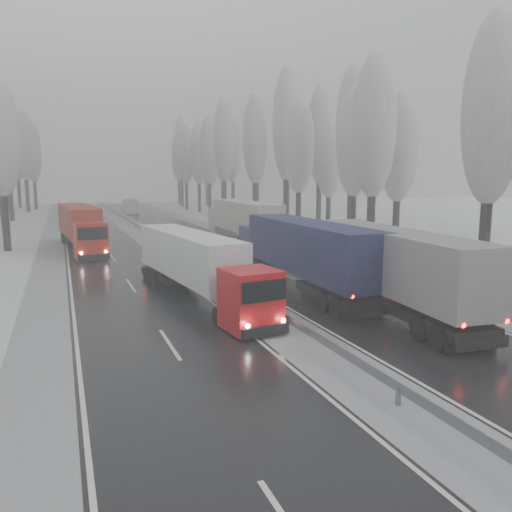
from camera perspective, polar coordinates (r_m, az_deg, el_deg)
ground at (r=13.61m, az=26.91°, el=-21.96°), size 260.00×260.00×0.00m
carriageway_right at (r=40.74m, az=-0.42°, el=-0.57°), size 7.50×200.00×0.03m
carriageway_left at (r=38.33m, az=-15.25°, el=-1.50°), size 7.50×200.00×0.03m
median_slush at (r=39.20m, az=-7.61°, el=-1.02°), size 3.00×200.00×0.04m
shoulder_right at (r=42.73m, az=5.79°, el=-0.16°), size 2.40×200.00×0.04m
shoulder_left at (r=38.16m, az=-22.66°, el=-1.92°), size 2.40×200.00×0.04m
median_guardrail at (r=39.10m, az=-7.62°, el=-0.19°), size 0.12×200.00×0.76m
tree_16 at (r=33.68m, az=25.51°, el=14.76°), size 3.60×3.60×16.53m
tree_18 at (r=42.03m, az=13.34°, el=14.10°), size 3.60×3.60×16.58m
tree_19 at (r=48.38m, az=16.04°, el=11.77°), size 3.60×3.60×14.57m
tree_20 at (r=50.62m, az=11.21°, el=12.63°), size 3.60×3.60×15.71m
tree_21 at (r=55.32m, az=10.99°, el=14.24°), size 3.60×3.60×18.62m
tree_22 at (r=59.30m, az=4.95°, el=12.30°), size 3.60×3.60×15.86m
tree_23 at (r=65.70m, az=8.37°, el=10.63°), size 3.60×3.60×13.55m
tree_24 at (r=64.79m, az=3.52°, el=14.65°), size 3.60×3.60×20.49m
tree_25 at (r=71.37m, az=7.31°, el=13.53°), size 3.60×3.60×19.44m
tree_26 at (r=73.97m, az=-0.15°, el=13.11°), size 3.60×3.60×18.78m
tree_27 at (r=80.40m, az=3.66°, el=12.24°), size 3.60×3.60×17.62m
tree_28 at (r=83.66m, az=-3.67°, el=12.98°), size 3.60×3.60×19.62m
tree_29 at (r=89.83m, az=0.13°, el=12.11°), size 3.60×3.60×18.11m
tree_30 at (r=92.97m, az=-5.39°, el=11.87°), size 3.60×3.60×17.86m
tree_31 at (r=98.57m, az=-2.67°, el=12.00°), size 3.60×3.60×18.58m
tree_32 at (r=100.20m, az=-6.56°, el=11.45°), size 3.60×3.60×17.33m
tree_33 at (r=104.82m, az=-5.42°, el=10.31°), size 3.60×3.60×14.33m
tree_34 at (r=106.87m, az=-8.03°, el=11.36°), size 3.60×3.60×17.63m
tree_35 at (r=113.20m, az=-3.88°, el=11.49°), size 3.60×3.60×18.25m
tree_36 at (r=116.82m, az=-8.55°, el=11.95°), size 3.60×3.60×20.23m
tree_37 at (r=122.32m, az=-5.70°, el=10.72°), size 3.60×3.60×16.37m
tree_38 at (r=127.43m, az=-8.86°, el=11.05°), size 3.60×3.60×17.97m
tree_39 at (r=131.92m, az=-8.02°, el=10.50°), size 3.60×3.60×16.19m
tree_70 at (r=87.13m, az=-26.57°, el=10.85°), size 3.60×3.60×17.09m
tree_74 at (r=107.20m, az=-25.00°, el=11.32°), size 3.60×3.60×19.68m
tree_76 at (r=116.48m, az=-24.19°, el=10.76°), size 3.60×3.60×18.55m
tree_77 at (r=120.75m, az=-26.71°, el=9.22°), size 3.60×3.60×14.32m
tree_78 at (r=123.28m, az=-25.72°, el=10.82°), size 3.60×3.60×19.55m
tree_79 at (r=127.42m, az=-26.80°, el=9.94°), size 3.60×3.60×17.07m
truck_grey_tarp at (r=26.62m, az=14.03°, el=-0.64°), size 4.06×16.53×4.21m
truck_blue_box at (r=30.29m, az=5.09°, el=0.76°), size 2.95×16.54×4.23m
truck_cream_box at (r=51.44m, az=-1.62°, el=4.26°), size 2.82×17.05×4.36m
box_truck_distant at (r=96.55m, az=-14.14°, el=5.56°), size 2.82×7.81×2.87m
truck_red_white at (r=27.84m, az=-6.95°, el=-0.68°), size 3.88×14.42×3.67m
truck_red_red at (r=49.64m, az=-19.47°, el=3.40°), size 3.81×16.10×4.10m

